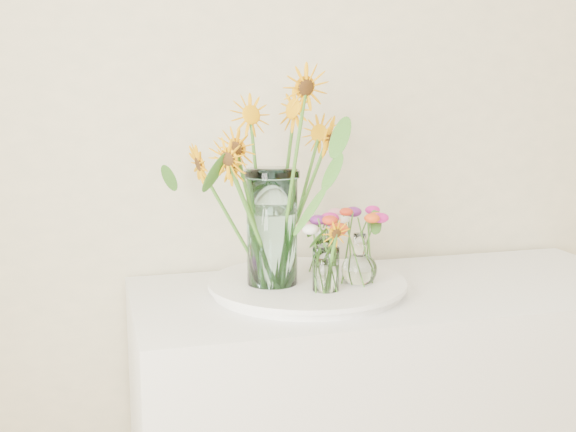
% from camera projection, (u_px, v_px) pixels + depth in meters
% --- Properties ---
extents(tray, '(0.49, 0.49, 0.02)m').
position_uv_depth(tray, '(307.00, 287.00, 1.88)').
color(tray, white).
rests_on(tray, counter).
extents(mason_jar, '(0.13, 0.13, 0.30)m').
position_uv_depth(mason_jar, '(272.00, 228.00, 1.83)').
color(mason_jar, '#AFE2E4').
rests_on(mason_jar, tray).
extents(sunflower_bouquet, '(0.77, 0.77, 0.57)m').
position_uv_depth(sunflower_bouquet, '(272.00, 176.00, 1.81)').
color(sunflower_bouquet, '#E89A04').
rests_on(sunflower_bouquet, tray).
extents(small_vase_a, '(0.09, 0.09, 0.11)m').
position_uv_depth(small_vase_a, '(326.00, 270.00, 1.78)').
color(small_vase_a, white).
rests_on(small_vase_a, tray).
extents(wildflower_posy_a, '(0.18, 0.18, 0.20)m').
position_uv_depth(wildflower_posy_a, '(326.00, 252.00, 1.77)').
color(wildflower_posy_a, '#ED4F14').
rests_on(wildflower_posy_a, tray).
extents(small_vase_b, '(0.12, 0.12, 0.13)m').
position_uv_depth(small_vase_b, '(360.00, 259.00, 1.85)').
color(small_vase_b, white).
rests_on(small_vase_b, tray).
extents(wildflower_posy_b, '(0.20, 0.20, 0.22)m').
position_uv_depth(wildflower_posy_b, '(360.00, 242.00, 1.84)').
color(wildflower_posy_b, '#ED4F14').
rests_on(wildflower_posy_b, tray).
extents(small_vase_c, '(0.06, 0.06, 0.10)m').
position_uv_depth(small_vase_c, '(325.00, 256.00, 1.96)').
color(small_vase_c, white).
rests_on(small_vase_c, tray).
extents(wildflower_posy_c, '(0.19, 0.19, 0.19)m').
position_uv_depth(wildflower_posy_c, '(325.00, 240.00, 1.95)').
color(wildflower_posy_c, '#ED4F14').
rests_on(wildflower_posy_c, tray).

